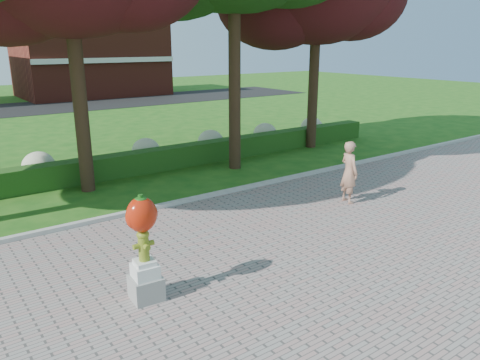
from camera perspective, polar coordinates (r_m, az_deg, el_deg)
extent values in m
plane|color=#1A5314|center=(11.78, 1.01, -6.70)|extent=(100.00, 100.00, 0.00)
cube|color=gray|center=(9.25, 16.59, -14.23)|extent=(40.00, 14.00, 0.04)
cube|color=#ADADA5|center=(14.10, -6.35, -2.50)|extent=(40.00, 0.18, 0.15)
cube|color=#1E4614|center=(17.47, -12.94, 2.01)|extent=(24.00, 0.70, 0.80)
ellipsoid|color=#AFB086|center=(17.49, -23.33, 1.59)|extent=(1.10, 1.10, 0.99)
ellipsoid|color=#AFB086|center=(18.71, -11.39, 3.53)|extent=(1.10, 1.10, 0.99)
ellipsoid|color=#AFB086|center=(20.11, -3.61, 4.71)|extent=(1.10, 1.10, 0.99)
ellipsoid|color=#AFB086|center=(21.83, 3.07, 5.66)|extent=(1.10, 1.10, 0.99)
ellipsoid|color=#AFB086|center=(23.81, 8.73, 6.40)|extent=(1.10, 1.10, 0.99)
cube|color=black|center=(37.50, -25.95, 7.74)|extent=(50.00, 8.00, 0.02)
cube|color=maroon|center=(45.07, -17.72, 13.89)|extent=(12.00, 8.00, 6.40)
cylinder|color=black|center=(15.40, -19.00, 9.80)|extent=(0.44, 0.44, 6.16)
cylinder|color=black|center=(17.36, -0.67, 13.18)|extent=(0.44, 0.44, 7.28)
cylinder|color=black|center=(21.40, 8.95, 11.73)|extent=(0.44, 0.44, 5.88)
ellipsoid|color=black|center=(20.96, 4.37, 20.98)|extent=(5.04, 5.04, 4.03)
cube|color=gray|center=(9.06, -11.36, -12.74)|extent=(0.60, 0.60, 0.45)
cube|color=silver|center=(8.90, -11.49, -10.78)|extent=(0.48, 0.48, 0.25)
cube|color=silver|center=(8.82, -11.55, -9.80)|extent=(0.39, 0.39, 0.09)
cylinder|color=olive|center=(8.70, -11.66, -8.06)|extent=(0.20, 0.20, 0.50)
ellipsoid|color=olive|center=(8.60, -11.76, -6.54)|extent=(0.23, 0.23, 0.16)
cylinder|color=olive|center=(8.62, -12.55, -7.94)|extent=(0.11, 0.10, 0.10)
cylinder|color=olive|center=(8.73, -10.82, -7.53)|extent=(0.11, 0.10, 0.10)
cylinder|color=olive|center=(8.56, -11.30, -8.05)|extent=(0.11, 0.11, 0.11)
cylinder|color=olive|center=(8.57, -11.78, -6.10)|extent=(0.07, 0.07, 0.04)
ellipsoid|color=#B52009|center=(8.46, -11.91, -4.15)|extent=(0.56, 0.50, 0.65)
ellipsoid|color=#B52009|center=(8.41, -12.90, -4.47)|extent=(0.27, 0.27, 0.41)
ellipsoid|color=#B52009|center=(8.52, -10.92, -4.05)|extent=(0.27, 0.27, 0.41)
cylinder|color=#175112|center=(8.35, -12.04, -2.08)|extent=(0.09, 0.09, 0.11)
ellipsoid|color=#175112|center=(8.36, -12.02, -2.26)|extent=(0.21, 0.21, 0.07)
imported|color=#AB7A61|center=(14.11, 13.16, 0.95)|extent=(0.57, 0.75, 1.85)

